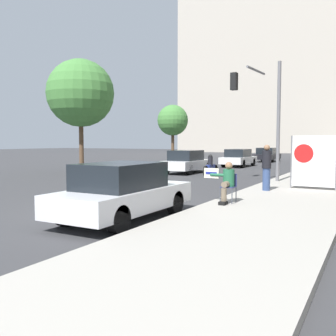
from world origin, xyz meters
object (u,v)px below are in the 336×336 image
object	(u,v)px
protest_banner	(313,161)
traffic_light_pole	(261,103)
parked_car_curbside	(123,192)
car_on_road_distant	(267,155)
street_tree_midblock	(173,120)
car_on_road_nearest	(187,162)
jogger_on_sidewalk	(267,167)
street_tree_near_curb	(81,93)
pedestrian_behind	(306,164)
seated_protester	(227,181)
motorcycle_on_road	(211,166)
car_on_road_midblock	(239,158)

from	to	relation	value
protest_banner	traffic_light_pole	bearing A→B (deg)	137.74
parked_car_curbside	car_on_road_distant	distance (m)	30.12
traffic_light_pole	street_tree_midblock	xyz separation A→B (m)	(-11.63, 12.83, 0.10)
protest_banner	car_on_road_nearest	world-z (taller)	protest_banner
jogger_on_sidewalk	traffic_light_pole	world-z (taller)	traffic_light_pole
traffic_light_pole	street_tree_near_curb	bearing A→B (deg)	179.24
protest_banner	traffic_light_pole	size ratio (longest dim) A/B	0.38
street_tree_midblock	protest_banner	bearing A→B (deg)	-46.84
protest_banner	street_tree_midblock	xyz separation A→B (m)	(-14.35, 15.30, 2.70)
traffic_light_pole	parked_car_curbside	size ratio (longest dim) A/B	1.31
jogger_on_sidewalk	pedestrian_behind	world-z (taller)	pedestrian_behind
jogger_on_sidewalk	seated_protester	bearing A→B (deg)	92.92
motorcycle_on_road	street_tree_midblock	distance (m)	13.23
seated_protester	street_tree_midblock	world-z (taller)	street_tree_midblock
car_on_road_nearest	car_on_road_distant	distance (m)	16.24
car_on_road_midblock	traffic_light_pole	bearing A→B (deg)	-66.99
car_on_road_nearest	traffic_light_pole	bearing A→B (deg)	-32.64
seated_protester	motorcycle_on_road	bearing A→B (deg)	120.66
pedestrian_behind	car_on_road_nearest	bearing A→B (deg)	-40.30
parked_car_curbside	jogger_on_sidewalk	bearing A→B (deg)	72.04
street_tree_midblock	motorcycle_on_road	bearing A→B (deg)	-51.67
car_on_road_midblock	street_tree_midblock	size ratio (longest dim) A/B	0.83
car_on_road_midblock	street_tree_near_curb	xyz separation A→B (m)	(-6.57, -11.06, 4.28)
car_on_road_nearest	car_on_road_distant	xyz separation A→B (m)	(1.03, 16.21, -0.02)
seated_protester	traffic_light_pole	world-z (taller)	traffic_light_pole
pedestrian_behind	street_tree_near_curb	bearing A→B (deg)	-14.58
street_tree_near_curb	seated_protester	bearing A→B (deg)	-30.78
protest_banner	car_on_road_midblock	distance (m)	15.60
protest_banner	car_on_road_midblock	xyz separation A→B (m)	(-7.48, 13.68, -0.54)
pedestrian_behind	car_on_road_distant	distance (m)	22.37
pedestrian_behind	parked_car_curbside	size ratio (longest dim) A/B	0.41
seated_protester	car_on_road_nearest	size ratio (longest dim) A/B	0.29
parked_car_curbside	car_on_road_distant	world-z (taller)	parked_car_curbside
traffic_light_pole	car_on_road_midblock	size ratio (longest dim) A/B	1.24
seated_protester	pedestrian_behind	bearing A→B (deg)	82.23
car_on_road_distant	motorcycle_on_road	bearing A→B (deg)	-86.80
protest_banner	car_on_road_nearest	size ratio (longest dim) A/B	0.50
car_on_road_midblock	street_tree_midblock	xyz separation A→B (m)	(-6.87, 1.62, 3.25)
traffic_light_pole	parked_car_curbside	bearing A→B (deg)	-94.54
traffic_light_pole	car_on_road_distant	distance (m)	20.63
protest_banner	traffic_light_pole	world-z (taller)	traffic_light_pole
car_on_road_nearest	car_on_road_midblock	distance (m)	7.62
traffic_light_pole	motorcycle_on_road	world-z (taller)	traffic_light_pole
traffic_light_pole	street_tree_near_curb	size ratio (longest dim) A/B	0.78
parked_car_curbside	car_on_road_nearest	bearing A→B (deg)	109.68
car_on_road_midblock	motorcycle_on_road	world-z (taller)	car_on_road_midblock
jogger_on_sidewalk	car_on_road_midblock	size ratio (longest dim) A/B	0.39
jogger_on_sidewalk	parked_car_curbside	xyz separation A→B (m)	(-2.05, -6.32, -0.31)
car_on_road_nearest	jogger_on_sidewalk	bearing A→B (deg)	-46.64
seated_protester	motorcycle_on_road	size ratio (longest dim) A/B	0.60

